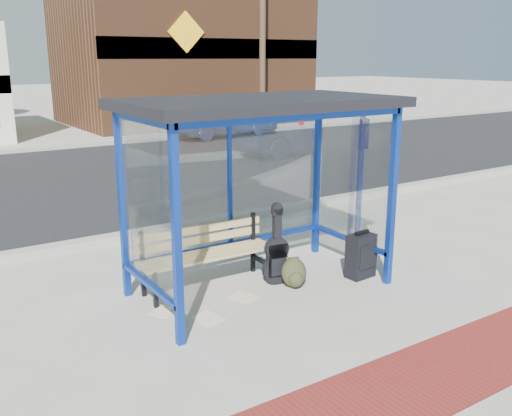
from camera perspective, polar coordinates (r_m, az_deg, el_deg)
ground at (r=7.39m, az=0.47°, el=-8.09°), size 120.00×120.00×0.00m
brick_paver_strip at (r=5.65m, az=15.89°, el=-16.39°), size 60.00×1.00×0.01m
curb_near at (r=9.77m, az=-9.00°, el=-2.10°), size 60.00×0.25×0.12m
street_asphalt at (r=14.46m, az=-17.40°, el=2.71°), size 60.00×10.00×0.00m
curb_far at (r=19.34m, az=-21.68°, el=5.45°), size 60.00×0.25×0.12m
far_sidewalk at (r=21.20m, az=-22.75°, el=5.93°), size 60.00×4.00×0.01m
bus_shelter at (r=6.91m, az=0.18°, el=8.12°), size 3.30×1.80×2.42m
storefront_brown at (r=26.87m, az=-7.49°, el=15.45°), size 10.00×7.08×6.40m
tree_right at (r=32.20m, az=-2.89°, el=19.45°), size 3.60×3.60×7.03m
utility_pole_east at (r=22.98m, az=0.66°, el=17.95°), size 1.60×0.24×8.00m
bench at (r=7.33m, az=-5.10°, el=-4.34°), size 1.80×0.48×0.85m
guitar_bag at (r=7.43m, az=2.08°, el=-4.86°), size 0.39×0.18×1.03m
suitcase at (r=7.79m, az=10.46°, el=-4.73°), size 0.39×0.28×0.66m
backpack at (r=7.39m, az=3.85°, el=-6.56°), size 0.39×0.38×0.39m
sign_post at (r=8.23m, az=10.42°, el=3.21°), size 0.14×0.26×2.23m
newspaper_a at (r=6.87m, az=-9.02°, el=-10.12°), size 0.42×0.40×0.01m
newspaper_b at (r=6.63m, az=-4.87°, el=-10.94°), size 0.32×0.38×0.01m
newspaper_c at (r=7.15m, az=-1.26°, el=-8.90°), size 0.36×0.40×0.01m
parked_car at (r=21.33m, az=-3.29°, el=8.94°), size 4.28×1.94×1.36m
fire_hydrant at (r=24.36m, az=4.56°, el=9.08°), size 0.36×0.24×0.80m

